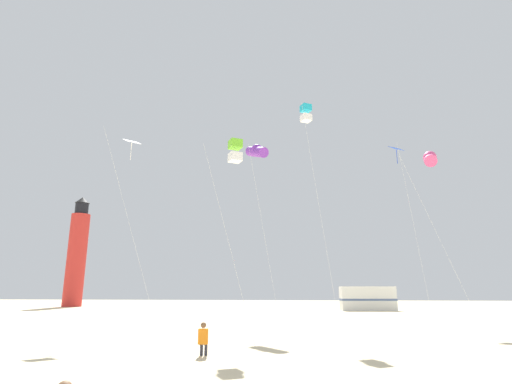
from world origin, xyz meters
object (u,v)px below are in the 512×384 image
at_px(kite_box_cyan, 306,114).
at_px(kite_tube_rainbow, 430,159).
at_px(kite_flyer_standing, 203,338).
at_px(kite_diamond_blue, 398,156).
at_px(kite_tube_violet, 257,151).
at_px(lighthouse_distant, 77,254).
at_px(kite_box_lime, 235,151).
at_px(rv_van_white, 367,299).
at_px(kite_diamond_white, 132,149).

bearing_deg(kite_box_cyan, kite_tube_rainbow, -8.56).
xyz_separation_m(kite_flyer_standing, kite_diamond_blue, (10.79, 14.98, 11.46)).
bearing_deg(kite_diamond_blue, kite_tube_violet, -158.26).
distance_m(kite_box_cyan, lighthouse_distant, 49.15).
relative_size(kite_box_cyan, kite_box_lime, 1.46).
xyz_separation_m(kite_box_lime, kite_tube_rainbow, (10.86, 4.65, 0.67)).
bearing_deg(kite_diamond_blue, lighthouse_distant, 145.63).
bearing_deg(kite_diamond_blue, kite_box_cyan, -143.75).
height_order(lighthouse_distant, rv_van_white, lighthouse_distant).
bearing_deg(rv_van_white, kite_diamond_blue, -94.89).
bearing_deg(kite_tube_rainbow, lighthouse_distant, 140.62).
xyz_separation_m(kite_diamond_blue, kite_box_lime, (-10.49, -10.71, -2.93)).
relative_size(kite_flyer_standing, kite_box_cyan, 0.08).
xyz_separation_m(kite_diamond_blue, lighthouse_distant, (-42.05, 28.76, -4.24)).
height_order(kite_flyer_standing, kite_box_cyan, kite_box_cyan).
bearing_deg(kite_diamond_white, kite_flyer_standing, -47.52).
bearing_deg(kite_box_lime, lighthouse_distant, 128.65).
bearing_deg(lighthouse_distant, kite_box_cyan, -43.74).
xyz_separation_m(kite_diamond_blue, kite_tube_rainbow, (0.37, -6.06, -2.26)).
distance_m(kite_tube_rainbow, lighthouse_distant, 54.92).
bearing_deg(kite_box_cyan, kite_box_lime, -122.81).
bearing_deg(rv_van_white, kite_box_lime, -112.76).
distance_m(lighthouse_distant, rv_van_white, 43.28).
bearing_deg(kite_flyer_standing, kite_tube_rainbow, -149.63).
xyz_separation_m(kite_diamond_white, kite_tube_rainbow, (17.80, 1.67, -0.83)).
bearing_deg(kite_diamond_blue, kite_diamond_white, -156.07).
bearing_deg(kite_tube_violet, kite_box_cyan, -15.19).
height_order(kite_box_lime, lighthouse_distant, lighthouse_distant).
xyz_separation_m(kite_box_lime, rv_van_white, (10.62, 32.28, -7.76)).
xyz_separation_m(kite_flyer_standing, kite_tube_violet, (0.60, 10.92, 10.87)).
xyz_separation_m(kite_diamond_white, lighthouse_distant, (-24.63, 36.49, -2.81)).
xyz_separation_m(kite_tube_violet, lighthouse_distant, (-31.86, 32.82, -3.65)).
bearing_deg(kite_tube_rainbow, kite_tube_violet, 169.28).
xyz_separation_m(kite_diamond_white, rv_van_white, (17.56, 29.30, -9.25)).
height_order(kite_box_cyan, kite_box_lime, kite_box_cyan).
bearing_deg(kite_tube_rainbow, kite_flyer_standing, -141.38).
height_order(kite_diamond_white, lighthouse_distant, lighthouse_distant).
xyz_separation_m(kite_tube_rainbow, rv_van_white, (-0.24, 27.63, -8.42)).
height_order(kite_tube_violet, rv_van_white, kite_tube_violet).
distance_m(kite_box_lime, lighthouse_distant, 50.56).
height_order(kite_flyer_standing, kite_diamond_white, kite_diamond_white).
bearing_deg(kite_flyer_standing, kite_tube_violet, -101.39).
height_order(kite_tube_violet, kite_diamond_blue, kite_diamond_blue).
bearing_deg(rv_van_white, kite_tube_violet, -116.48).
xyz_separation_m(kite_diamond_white, kite_tube_violet, (7.24, 3.67, 0.84)).
distance_m(kite_tube_rainbow, rv_van_white, 28.88).
relative_size(kite_diamond_blue, lighthouse_distant, 0.77).
height_order(kite_flyer_standing, kite_box_lime, kite_box_lime).
height_order(kite_box_lime, kite_tube_rainbow, kite_tube_rainbow).
relative_size(kite_tube_violet, kite_diamond_blue, 0.94).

